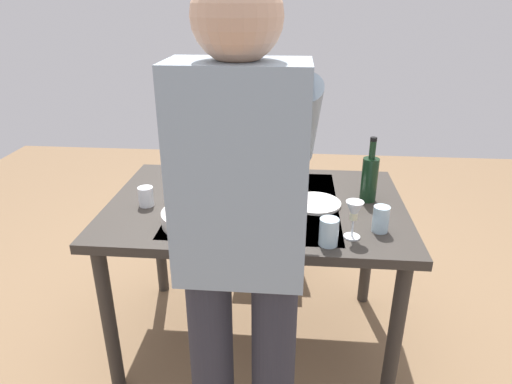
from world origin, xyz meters
TOP-DOWN VIEW (x-y plane):
  - ground_plane at (0.00, 0.00)m, footprint 6.00×6.00m
  - dining_table at (0.00, 0.00)m, footprint 1.32×0.88m
  - chair_near at (0.01, -0.82)m, footprint 0.40×0.40m
  - person_server at (-0.02, 0.70)m, footprint 0.42×0.61m
  - wine_bottle at (-0.50, -0.06)m, footprint 0.07×0.07m
  - wine_glass_left at (-0.39, 0.29)m, footprint 0.07×0.07m
  - wine_glass_right at (-0.16, 0.18)m, footprint 0.07×0.07m
  - water_cup_near_left at (0.48, 0.07)m, footprint 0.07×0.07m
  - water_cup_near_right at (-0.30, 0.35)m, footprint 0.07×0.07m
  - water_cup_far_left at (-0.51, 0.23)m, footprint 0.06×0.06m
  - serving_bowl_pasta at (0.21, 0.22)m, footprint 0.30×0.30m
  - side_bowl_salad at (0.10, -0.21)m, footprint 0.18×0.18m
  - dinner_plate_near at (-0.26, -0.00)m, footprint 0.23×0.23m
  - table_knife at (0.41, -0.15)m, footprint 0.05×0.20m
  - table_fork at (-0.00, -0.01)m, footprint 0.04×0.18m

SIDE VIEW (x-z plane):
  - ground_plane at x=0.00m, z-range 0.00..0.00m
  - chair_near at x=0.01m, z-range 0.07..0.98m
  - dining_table at x=0.00m, z-range 0.30..1.07m
  - table_knife at x=0.41m, z-range 0.77..0.78m
  - table_fork at x=0.00m, z-range 0.77..0.78m
  - dinner_plate_near at x=-0.26m, z-range 0.77..0.78m
  - serving_bowl_pasta at x=0.21m, z-range 0.77..0.84m
  - side_bowl_salad at x=0.10m, z-range 0.77..0.84m
  - water_cup_near_left at x=0.48m, z-range 0.77..0.86m
  - water_cup_far_left at x=-0.51m, z-range 0.77..0.88m
  - water_cup_near_right at x=-0.30m, z-range 0.77..0.88m
  - wine_glass_left at x=-0.39m, z-range 0.80..0.95m
  - wine_glass_right at x=-0.16m, z-range 0.80..0.95m
  - wine_bottle at x=-0.50m, z-range 0.73..1.03m
  - person_server at x=-0.02m, z-range 0.12..1.81m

